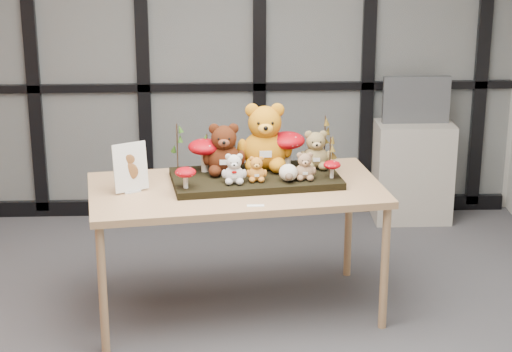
{
  "coord_description": "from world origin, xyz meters",
  "views": [
    {
      "loc": [
        0.12,
        -4.62,
        2.67
      ],
      "look_at": [
        0.35,
        0.67,
        0.91
      ],
      "focal_mm": 65.0,
      "sensor_mm": 36.0,
      "label": 1
    }
  ],
  "objects_px": {
    "bear_beige_small": "(305,164)",
    "mushroom_back_left": "(205,154)",
    "bear_tan_back": "(316,147)",
    "mushroom_front_right": "(332,169)",
    "mushroom_back_right": "(287,148)",
    "bear_brown_medium": "(224,146)",
    "sign_holder": "(130,170)",
    "mushroom_front_left": "(186,177)",
    "bear_pooh_yellow": "(265,133)",
    "bear_small_yellow": "(257,167)",
    "diorama_tray": "(256,179)",
    "bear_white_bow": "(234,167)",
    "plush_cream_hedgehog": "(288,172)",
    "cabinet": "(413,172)",
    "display_table": "(236,197)",
    "monitor": "(416,100)"
  },
  "relations": [
    {
      "from": "mushroom_front_left",
      "to": "bear_tan_back",
      "type": "bearing_deg",
      "value": 24.05
    },
    {
      "from": "bear_brown_medium",
      "to": "bear_beige_small",
      "type": "relative_size",
      "value": 1.87
    },
    {
      "from": "bear_beige_small",
      "to": "sign_holder",
      "type": "relative_size",
      "value": 0.62
    },
    {
      "from": "bear_brown_medium",
      "to": "mushroom_back_left",
      "type": "distance_m",
      "value": 0.14
    },
    {
      "from": "plush_cream_hedgehog",
      "to": "mushroom_back_left",
      "type": "xyz_separation_m",
      "value": [
        -0.51,
        0.21,
        0.06
      ]
    },
    {
      "from": "diorama_tray",
      "to": "bear_white_bow",
      "type": "xyz_separation_m",
      "value": [
        -0.13,
        -0.13,
        0.12
      ]
    },
    {
      "from": "bear_pooh_yellow",
      "to": "monitor",
      "type": "distance_m",
      "value": 1.83
    },
    {
      "from": "bear_beige_small",
      "to": "mushroom_back_left",
      "type": "height_order",
      "value": "mushroom_back_left"
    },
    {
      "from": "sign_holder",
      "to": "mushroom_back_left",
      "type": "bearing_deg",
      "value": 1.87
    },
    {
      "from": "display_table",
      "to": "mushroom_back_right",
      "type": "bearing_deg",
      "value": 28.31
    },
    {
      "from": "mushroom_back_left",
      "to": "mushroom_front_right",
      "type": "xyz_separation_m",
      "value": [
        0.78,
        -0.16,
        -0.05
      ]
    },
    {
      "from": "mushroom_back_right",
      "to": "mushroom_front_right",
      "type": "relative_size",
      "value": 2.1
    },
    {
      "from": "bear_beige_small",
      "to": "mushroom_front_right",
      "type": "height_order",
      "value": "bear_beige_small"
    },
    {
      "from": "bear_small_yellow",
      "to": "mushroom_back_right",
      "type": "bearing_deg",
      "value": 43.86
    },
    {
      "from": "mushroom_back_right",
      "to": "bear_beige_small",
      "type": "bearing_deg",
      "value": -69.64
    },
    {
      "from": "display_table",
      "to": "cabinet",
      "type": "relative_size",
      "value": 2.37
    },
    {
      "from": "mushroom_back_right",
      "to": "bear_brown_medium",
      "type": "bearing_deg",
      "value": -166.36
    },
    {
      "from": "display_table",
      "to": "cabinet",
      "type": "height_order",
      "value": "display_table"
    },
    {
      "from": "diorama_tray",
      "to": "bear_small_yellow",
      "type": "bearing_deg",
      "value": -97.0
    },
    {
      "from": "mushroom_back_left",
      "to": "plush_cream_hedgehog",
      "type": "bearing_deg",
      "value": -22.16
    },
    {
      "from": "bear_tan_back",
      "to": "cabinet",
      "type": "distance_m",
      "value": 1.73
    },
    {
      "from": "bear_tan_back",
      "to": "mushroom_front_left",
      "type": "bearing_deg",
      "value": -164.01
    },
    {
      "from": "mushroom_front_right",
      "to": "mushroom_back_right",
      "type": "bearing_deg",
      "value": 138.71
    },
    {
      "from": "bear_white_bow",
      "to": "plush_cream_hedgehog",
      "type": "bearing_deg",
      "value": -4.74
    },
    {
      "from": "monitor",
      "to": "mushroom_back_right",
      "type": "bearing_deg",
      "value": -129.66
    },
    {
      "from": "bear_beige_small",
      "to": "monitor",
      "type": "height_order",
      "value": "monitor"
    },
    {
      "from": "bear_white_bow",
      "to": "mushroom_front_left",
      "type": "distance_m",
      "value": 0.3
    },
    {
      "from": "bear_pooh_yellow",
      "to": "bear_white_bow",
      "type": "height_order",
      "value": "bear_pooh_yellow"
    },
    {
      "from": "diorama_tray",
      "to": "bear_beige_small",
      "type": "distance_m",
      "value": 0.33
    },
    {
      "from": "mushroom_front_right",
      "to": "cabinet",
      "type": "bearing_deg",
      "value": 61.29
    },
    {
      "from": "bear_tan_back",
      "to": "bear_small_yellow",
      "type": "bearing_deg",
      "value": -155.78
    },
    {
      "from": "bear_tan_back",
      "to": "bear_white_bow",
      "type": "height_order",
      "value": "bear_tan_back"
    },
    {
      "from": "bear_pooh_yellow",
      "to": "bear_small_yellow",
      "type": "xyz_separation_m",
      "value": [
        -0.06,
        -0.25,
        -0.15
      ]
    },
    {
      "from": "bear_beige_small",
      "to": "plush_cream_hedgehog",
      "type": "relative_size",
      "value": 1.63
    },
    {
      "from": "display_table",
      "to": "mushroom_front_left",
      "type": "height_order",
      "value": "mushroom_front_left"
    },
    {
      "from": "bear_brown_medium",
      "to": "bear_tan_back",
      "type": "height_order",
      "value": "bear_brown_medium"
    },
    {
      "from": "display_table",
      "to": "plush_cream_hedgehog",
      "type": "xyz_separation_m",
      "value": [
        0.32,
        -0.03,
        0.17
      ]
    },
    {
      "from": "diorama_tray",
      "to": "bear_brown_medium",
      "type": "distance_m",
      "value": 0.28
    },
    {
      "from": "bear_beige_small",
      "to": "monitor",
      "type": "bearing_deg",
      "value": 49.15
    },
    {
      "from": "bear_tan_back",
      "to": "mushroom_front_right",
      "type": "bearing_deg",
      "value": -77.09
    },
    {
      "from": "bear_tan_back",
      "to": "sign_holder",
      "type": "xyz_separation_m",
      "value": [
        -1.13,
        -0.29,
        -0.04
      ]
    },
    {
      "from": "sign_holder",
      "to": "bear_beige_small",
      "type": "bearing_deg",
      "value": -23.39
    },
    {
      "from": "bear_beige_small",
      "to": "cabinet",
      "type": "xyz_separation_m",
      "value": [
        1.01,
        1.55,
        -0.57
      ]
    },
    {
      "from": "bear_brown_medium",
      "to": "bear_beige_small",
      "type": "xyz_separation_m",
      "value": [
        0.49,
        -0.14,
        -0.08
      ]
    },
    {
      "from": "mushroom_front_left",
      "to": "mushroom_back_right",
      "type": "bearing_deg",
      "value": 31.06
    },
    {
      "from": "bear_brown_medium",
      "to": "bear_small_yellow",
      "type": "xyz_separation_m",
      "value": [
        0.19,
        -0.16,
        -0.09
      ]
    },
    {
      "from": "bear_beige_small",
      "to": "bear_brown_medium",
      "type": "bearing_deg",
      "value": 155.38
    },
    {
      "from": "bear_tan_back",
      "to": "mushroom_front_left",
      "type": "relative_size",
      "value": 1.92
    },
    {
      "from": "bear_white_bow",
      "to": "mushroom_front_left",
      "type": "xyz_separation_m",
      "value": [
        -0.29,
        -0.09,
        -0.03
      ]
    },
    {
      "from": "bear_brown_medium",
      "to": "mushroom_back_right",
      "type": "relative_size",
      "value": 1.39
    }
  ]
}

